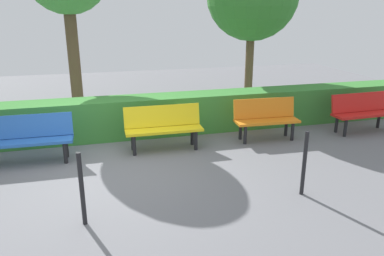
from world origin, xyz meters
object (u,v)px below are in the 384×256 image
(bench_yellow, at_px, (163,126))
(bench_red, at_px, (362,111))
(bench_orange, at_px, (266,117))
(bench_blue, at_px, (28,137))

(bench_yellow, bearing_deg, bench_red, -179.75)
(bench_orange, relative_size, bench_blue, 0.87)
(bench_red, distance_m, bench_blue, 7.01)
(bench_yellow, bearing_deg, bench_orange, -178.46)
(bench_yellow, relative_size, bench_blue, 0.97)
(bench_red, bearing_deg, bench_blue, -2.07)
(bench_blue, bearing_deg, bench_yellow, -178.12)
(bench_red, distance_m, bench_orange, 2.32)
(bench_orange, bearing_deg, bench_yellow, 3.30)
(bench_yellow, xyz_separation_m, bench_blue, (2.48, 0.03, 0.00))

